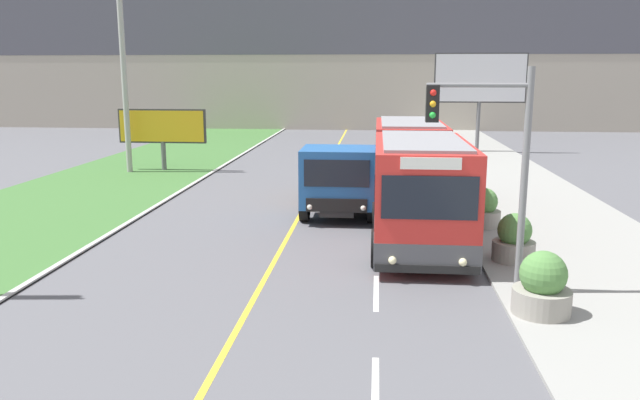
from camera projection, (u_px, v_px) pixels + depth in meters
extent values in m
cube|color=silver|center=(375.00, 391.00, 9.96)|extent=(0.12, 2.40, 0.01)
cube|color=silver|center=(376.00, 292.00, 14.45)|extent=(0.12, 2.40, 0.01)
cube|color=silver|center=(377.00, 240.00, 18.93)|extent=(0.12, 2.40, 0.01)
cube|color=silver|center=(377.00, 208.00, 23.42)|extent=(0.12, 2.40, 0.01)
cube|color=silver|center=(377.00, 186.00, 27.91)|extent=(0.12, 2.40, 0.01)
cube|color=silver|center=(377.00, 171.00, 32.40)|extent=(0.12, 2.40, 0.01)
cube|color=silver|center=(377.00, 159.00, 36.89)|extent=(0.12, 2.40, 0.01)
cube|color=#A89E8E|center=(349.00, 24.00, 57.35)|extent=(80.00, 8.00, 18.71)
cube|color=#4C4C56|center=(347.00, 15.00, 53.34)|extent=(80.00, 0.04, 6.55)
cube|color=red|center=(421.00, 192.00, 17.53)|extent=(2.57, 5.80, 2.84)
cube|color=#4C4C51|center=(420.00, 229.00, 17.75)|extent=(2.59, 5.82, 0.70)
cube|color=black|center=(421.00, 177.00, 17.45)|extent=(2.59, 5.33, 0.99)
cube|color=gray|center=(422.00, 141.00, 17.24)|extent=(2.18, 5.22, 0.08)
cube|color=red|center=(409.00, 160.00, 24.07)|extent=(2.57, 5.80, 2.84)
cube|color=#4C4C51|center=(408.00, 187.00, 24.28)|extent=(2.59, 5.82, 0.70)
cube|color=black|center=(409.00, 149.00, 23.98)|extent=(2.59, 5.33, 0.99)
cube|color=gray|center=(410.00, 122.00, 23.77)|extent=(2.18, 5.22, 0.08)
cube|color=#474747|center=(414.00, 174.00, 20.80)|extent=(2.36, 0.90, 2.61)
cube|color=black|center=(430.00, 198.00, 14.60)|extent=(2.26, 0.04, 1.04)
cube|color=black|center=(427.00, 269.00, 14.94)|extent=(2.52, 0.06, 0.20)
sphere|color=#F4EAB2|center=(392.00, 260.00, 14.97)|extent=(0.20, 0.20, 0.20)
sphere|color=#F4EAB2|center=(463.00, 262.00, 14.82)|extent=(0.20, 0.20, 0.20)
cube|color=white|center=(431.00, 163.00, 14.44)|extent=(1.41, 0.04, 0.28)
cylinder|color=black|center=(376.00, 248.00, 16.30)|extent=(0.28, 1.00, 1.00)
cylinder|color=black|center=(471.00, 250.00, 16.08)|extent=(0.28, 1.00, 1.00)
cylinder|color=black|center=(377.00, 218.00, 19.69)|extent=(0.28, 1.00, 1.00)
cylinder|color=black|center=(455.00, 219.00, 19.47)|extent=(0.28, 1.00, 1.00)
cylinder|color=black|center=(377.00, 187.00, 24.98)|extent=(0.28, 1.00, 1.00)
cylinder|color=black|center=(438.00, 188.00, 24.76)|extent=(0.28, 1.00, 1.00)
cube|color=black|center=(342.00, 196.00, 23.53)|extent=(1.12, 6.54, 0.20)
cube|color=#235BA3|center=(339.00, 177.00, 21.21)|extent=(2.49, 2.23, 1.96)
cube|color=black|center=(337.00, 173.00, 20.05)|extent=(2.12, 0.04, 0.88)
cube|color=black|center=(336.00, 205.00, 20.25)|extent=(2.00, 0.06, 0.44)
sphere|color=silver|center=(310.00, 207.00, 20.33)|extent=(0.18, 0.18, 0.18)
sphere|color=silver|center=(363.00, 208.00, 20.18)|extent=(0.18, 0.18, 0.18)
cube|color=orange|center=(344.00, 186.00, 24.71)|extent=(2.37, 4.06, 0.12)
cube|color=orange|center=(316.00, 173.00, 24.71)|extent=(0.12, 4.06, 1.12)
cube|color=orange|center=(372.00, 173.00, 24.51)|extent=(0.12, 4.06, 1.12)
cube|color=orange|center=(341.00, 182.00, 22.69)|extent=(2.37, 0.12, 1.12)
cube|color=orange|center=(346.00, 166.00, 26.53)|extent=(2.37, 0.12, 1.12)
cube|color=orange|center=(341.00, 163.00, 22.55)|extent=(2.37, 0.12, 0.24)
cylinder|color=black|center=(305.00, 206.00, 21.30)|extent=(0.30, 1.04, 1.04)
cylinder|color=black|center=(372.00, 207.00, 21.10)|extent=(0.30, 1.04, 1.04)
cylinder|color=black|center=(316.00, 186.00, 25.03)|extent=(0.30, 1.04, 1.04)
cylinder|color=black|center=(373.00, 187.00, 24.82)|extent=(0.30, 1.04, 1.04)
cylinder|color=#9E9E99|center=(124.00, 75.00, 30.88)|extent=(0.28, 0.28, 9.79)
cylinder|color=slate|center=(524.00, 185.00, 13.75)|extent=(0.16, 0.16, 5.13)
cylinder|color=slate|center=(478.00, 85.00, 13.41)|extent=(2.20, 0.10, 0.10)
cube|color=black|center=(432.00, 104.00, 13.57)|extent=(0.28, 0.24, 0.80)
sphere|color=red|center=(433.00, 93.00, 13.40)|extent=(0.14, 0.14, 0.14)
sphere|color=orange|center=(433.00, 104.00, 13.45)|extent=(0.14, 0.14, 0.14)
sphere|color=green|center=(433.00, 115.00, 13.50)|extent=(0.14, 0.14, 0.14)
cylinder|color=#59595B|center=(478.00, 127.00, 39.40)|extent=(0.24, 0.24, 3.23)
cube|color=#333333|center=(480.00, 78.00, 38.79)|extent=(5.68, 0.20, 3.06)
cube|color=silver|center=(481.00, 78.00, 38.68)|extent=(5.52, 0.02, 2.90)
cylinder|color=#59595B|center=(164.00, 156.00, 32.34)|extent=(0.24, 0.24, 1.52)
cube|color=#333333|center=(162.00, 126.00, 32.03)|extent=(4.56, 0.20, 1.74)
cube|color=gold|center=(162.00, 126.00, 31.92)|extent=(4.40, 0.02, 1.58)
cylinder|color=gray|center=(541.00, 301.00, 12.94)|extent=(1.20, 1.20, 0.52)
sphere|color=#518442|center=(543.00, 274.00, 12.82)|extent=(0.96, 0.96, 0.96)
cylinder|color=gray|center=(513.00, 251.00, 16.60)|extent=(1.12, 1.12, 0.52)
sphere|color=#518442|center=(515.00, 230.00, 16.49)|extent=(0.90, 0.90, 0.90)
cylinder|color=gray|center=(483.00, 218.00, 20.30)|extent=(1.10, 1.10, 0.52)
sphere|color=#518442|center=(484.00, 201.00, 20.19)|extent=(0.88, 0.88, 0.88)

